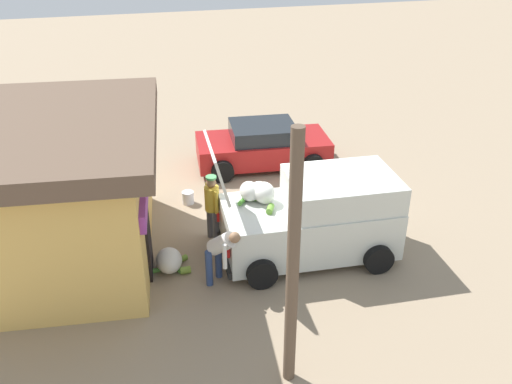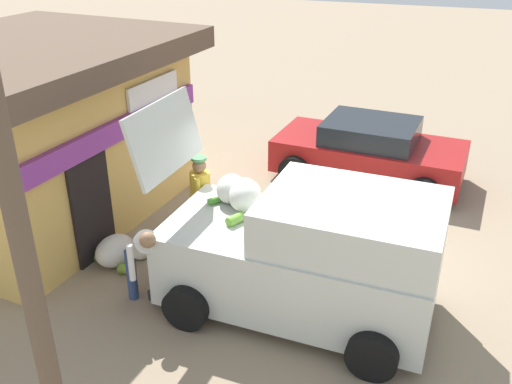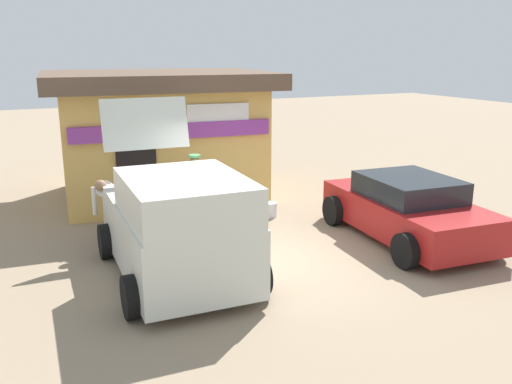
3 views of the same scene
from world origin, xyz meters
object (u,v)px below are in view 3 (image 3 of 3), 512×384
at_px(delivery_van, 177,224).
at_px(parked_sedan, 407,209).
at_px(storefront_bar, 159,133).
at_px(unloaded_banana_pile, 140,214).
at_px(vendor_standing, 196,188).
at_px(paint_bucket, 270,210).
at_px(customer_bending, 112,202).

height_order(delivery_van, parked_sedan, delivery_van).
bearing_deg(storefront_bar, unloaded_banana_pile, -116.97).
distance_m(storefront_bar, vendor_standing, 3.45).
xyz_separation_m(unloaded_banana_pile, paint_bucket, (2.88, -0.81, -0.05)).
height_order(customer_bending, unloaded_banana_pile, customer_bending).
height_order(customer_bending, paint_bucket, customer_bending).
bearing_deg(delivery_van, paint_bucket, 39.07).
distance_m(delivery_van, parked_sedan, 4.89).
relative_size(delivery_van, paint_bucket, 12.25).
distance_m(parked_sedan, paint_bucket, 3.20).
relative_size(parked_sedan, vendor_standing, 2.40).
relative_size(delivery_van, customer_bending, 3.00).
distance_m(delivery_van, vendor_standing, 2.38).
xyz_separation_m(parked_sedan, paint_bucket, (-1.86, 2.57, -0.46)).
height_order(vendor_standing, paint_bucket, vendor_standing).
bearing_deg(vendor_standing, unloaded_banana_pile, 129.50).
relative_size(storefront_bar, vendor_standing, 3.55).
distance_m(delivery_van, unloaded_banana_pile, 3.34).
bearing_deg(vendor_standing, storefront_bar, 86.69).
bearing_deg(parked_sedan, paint_bucket, 125.88).
bearing_deg(paint_bucket, customer_bending, -176.80).
relative_size(unloaded_banana_pile, paint_bucket, 2.50).
distance_m(vendor_standing, paint_bucket, 2.13).
height_order(unloaded_banana_pile, paint_bucket, unloaded_banana_pile).
relative_size(storefront_bar, parked_sedan, 1.48).
relative_size(storefront_bar, unloaded_banana_pile, 7.08).
distance_m(storefront_bar, parked_sedan, 6.75).
bearing_deg(unloaded_banana_pile, delivery_van, -92.45).
bearing_deg(vendor_standing, parked_sedan, -30.45).
relative_size(storefront_bar, paint_bucket, 17.72).
xyz_separation_m(customer_bending, paint_bucket, (3.66, 0.20, -0.69)).
distance_m(parked_sedan, unloaded_banana_pile, 5.83).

